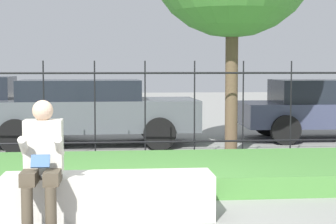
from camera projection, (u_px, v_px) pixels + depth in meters
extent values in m
plane|color=gray|center=(124.00, 218.00, 5.99)|extent=(60.00, 60.00, 0.00)
cube|color=beige|center=(108.00, 196.00, 5.96)|extent=(2.22, 0.53, 0.48)
cube|color=#9B978F|center=(109.00, 215.00, 5.98)|extent=(2.13, 0.49, 0.08)
cylinder|color=#4C4233|center=(27.00, 208.00, 5.28)|extent=(0.11, 0.11, 0.39)
cube|color=#4C4233|center=(30.00, 177.00, 5.47)|extent=(0.15, 0.42, 0.13)
cylinder|color=#4C4233|center=(51.00, 207.00, 5.30)|extent=(0.11, 0.11, 0.39)
cube|color=#4C4233|center=(53.00, 176.00, 5.49)|extent=(0.15, 0.42, 0.13)
cube|color=beige|center=(44.00, 146.00, 5.67)|extent=(0.38, 0.24, 0.54)
sphere|color=#DBB293|center=(43.00, 111.00, 5.62)|extent=(0.21, 0.21, 0.21)
cylinder|color=beige|center=(24.00, 147.00, 5.49)|extent=(0.08, 0.29, 0.24)
cylinder|color=beige|center=(59.00, 146.00, 5.52)|extent=(0.08, 0.29, 0.24)
cube|color=#335689|center=(40.00, 161.00, 5.42)|extent=(0.18, 0.09, 0.13)
cube|color=#4C893D|center=(122.00, 173.00, 7.86)|extent=(10.43, 2.38, 0.27)
cylinder|color=black|center=(120.00, 142.00, 9.48)|extent=(8.43, 0.03, 0.03)
cylinder|color=black|center=(120.00, 73.00, 9.39)|extent=(8.43, 0.03, 0.03)
cylinder|color=black|center=(44.00, 113.00, 9.32)|extent=(0.02, 0.02, 1.72)
cylinder|color=black|center=(95.00, 112.00, 9.40)|extent=(0.02, 0.02, 1.72)
cylinder|color=black|center=(145.00, 112.00, 9.48)|extent=(0.02, 0.02, 1.72)
cylinder|color=black|center=(194.00, 111.00, 9.56)|extent=(0.02, 0.02, 1.72)
cylinder|color=black|center=(243.00, 111.00, 9.64)|extent=(0.02, 0.02, 1.72)
cylinder|color=black|center=(291.00, 111.00, 9.72)|extent=(0.02, 0.02, 1.72)
cylinder|color=black|center=(24.00, 133.00, 11.26)|extent=(0.59, 0.23, 0.59)
cylinder|color=black|center=(32.00, 125.00, 12.97)|extent=(0.59, 0.23, 0.59)
cube|color=#4C5156|center=(89.00, 115.00, 11.61)|extent=(4.48, 1.85, 0.63)
cube|color=black|center=(80.00, 90.00, 11.55)|extent=(2.48, 1.59, 0.40)
cylinder|color=black|center=(159.00, 134.00, 10.95)|extent=(0.64, 0.21, 0.64)
cylinder|color=black|center=(152.00, 125.00, 12.64)|extent=(0.64, 0.21, 0.64)
cylinder|color=black|center=(15.00, 136.00, 10.63)|extent=(0.64, 0.21, 0.64)
cylinder|color=black|center=(27.00, 126.00, 12.32)|extent=(0.64, 0.21, 0.64)
cube|color=#383D56|center=(329.00, 114.00, 12.55)|extent=(3.98, 1.80, 0.52)
cube|color=black|center=(323.00, 91.00, 12.50)|extent=(2.21, 1.54, 0.50)
cylinder|color=black|center=(286.00, 130.00, 11.68)|extent=(0.63, 0.22, 0.63)
cylinder|color=black|center=(267.00, 122.00, 13.31)|extent=(0.63, 0.22, 0.63)
cylinder|color=brown|center=(232.00, 78.00, 10.09)|extent=(0.23, 0.23, 2.84)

